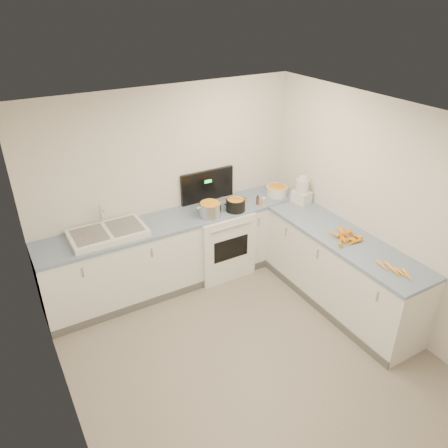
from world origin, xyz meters
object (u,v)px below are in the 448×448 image
mixing_bowl (277,191)px  black_pot (236,206)px  stove (218,239)px  steel_pot (210,210)px  spice_jar (264,202)px  sink (108,233)px  extract_bottle (258,201)px  food_processor (302,192)px

mixing_bowl → black_pot: bearing=-171.4°
stove → steel_pot: (-0.20, -0.15, 0.55)m
black_pot → spice_jar: bearing=-6.3°
stove → sink: 1.54m
steel_pot → spice_jar: bearing=-4.8°
black_pot → mixing_bowl: (0.73, 0.11, -0.00)m
stove → extract_bottle: (0.51, -0.16, 0.52)m
steel_pot → spice_jar: 0.77m
sink → food_processor: (2.49, -0.42, 0.12)m
black_pot → extract_bottle: bearing=1.7°
extract_bottle → food_processor: size_ratio=0.27×
sink → black_pot: sink is taller
mixing_bowl → stove: bearing=176.4°
steel_pot → extract_bottle: 0.71m
black_pot → sink: bearing=173.6°
black_pot → food_processor: bearing=-15.4°
steel_pot → spice_jar: size_ratio=3.18×
extract_bottle → food_processor: bearing=-25.5°
steel_pot → extract_bottle: steel_pot is taller
steel_pot → food_processor: bearing=-11.9°
steel_pot → mixing_bowl: bearing=4.7°
sink → extract_bottle: (1.96, -0.17, 0.01)m
stove → mixing_bowl: 1.04m
stove → extract_bottle: bearing=-17.0°
sink → food_processor: bearing=-9.7°
mixing_bowl → food_processor: (0.14, -0.35, 0.09)m
stove → food_processor: (1.04, -0.41, 0.63)m
sink → extract_bottle: bearing=-5.0°
sink → extract_bottle: sink is taller
food_processor → spice_jar: bearing=157.3°
black_pot → mixing_bowl: size_ratio=0.85×
extract_bottle → food_processor: food_processor is taller
sink → steel_pot: sink is taller
steel_pot → mixing_bowl: size_ratio=0.96×
sink → mixing_bowl: 2.35m
stove → sink: size_ratio=1.58×
spice_jar → black_pot: bearing=173.7°
spice_jar → food_processor: 0.52m
sink → stove: bearing=-0.6°
steel_pot → black_pot: steel_pot is taller
stove → black_pot: bearing=-45.3°
black_pot → extract_bottle: 0.35m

